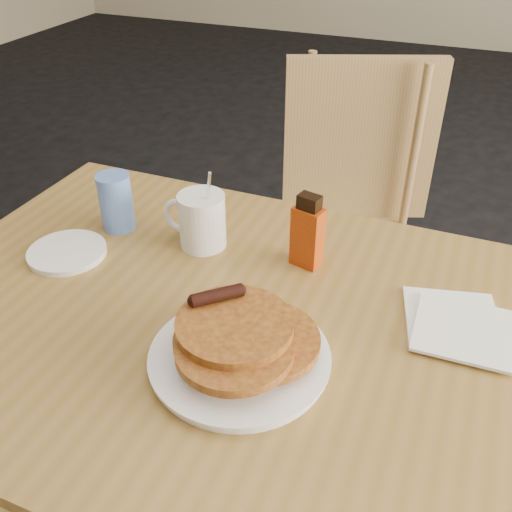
{
  "coord_description": "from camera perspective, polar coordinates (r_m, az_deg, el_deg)",
  "views": [
    {
      "loc": [
        0.3,
        -0.75,
        1.38
      ],
      "look_at": [
        -0.02,
        0.03,
        0.81
      ],
      "focal_mm": 40.0,
      "sensor_mm": 36.0,
      "label": 1
    }
  ],
  "objects": [
    {
      "name": "pancake_plate",
      "position": [
        0.88,
        -1.64,
        -9.14
      ],
      "size": [
        0.28,
        0.28,
        0.1
      ],
      "rotation": [
        0.0,
        0.0,
        0.31
      ],
      "color": "white",
      "rests_on": "main_table"
    },
    {
      "name": "blue_tumbler",
      "position": [
        1.22,
        -13.82,
        5.26
      ],
      "size": [
        0.07,
        0.07,
        0.12
      ],
      "primitive_type": "cylinder",
      "rotation": [
        0.0,
        0.0,
        -0.09
      ],
      "color": "#587DCF",
      "rests_on": "main_table"
    },
    {
      "name": "napkin_stack",
      "position": [
        1.01,
        19.51,
        -6.48
      ],
      "size": [
        0.19,
        0.2,
        0.01
      ],
      "rotation": [
        0.0,
        0.0,
        0.23
      ],
      "color": "white",
      "rests_on": "main_table"
    },
    {
      "name": "coffee_mug",
      "position": [
        1.13,
        -5.56,
        3.66
      ],
      "size": [
        0.13,
        0.09,
        0.18
      ],
      "rotation": [
        0.0,
        0.0,
        0.26
      ],
      "color": "white",
      "rests_on": "main_table"
    },
    {
      "name": "syrup_bottle",
      "position": [
        1.07,
        5.18,
        2.27
      ],
      "size": [
        0.06,
        0.05,
        0.15
      ],
      "rotation": [
        0.0,
        0.0,
        -0.24
      ],
      "color": "maroon",
      "rests_on": "main_table"
    },
    {
      "name": "chair_main_far",
      "position": [
        1.68,
        9.03,
        5.25
      ],
      "size": [
        0.56,
        0.58,
        0.97
      ],
      "rotation": [
        0.0,
        0.0,
        0.36
      ],
      "color": "#A0854B",
      "rests_on": "floor"
    },
    {
      "name": "side_saucer",
      "position": [
        1.18,
        -18.37,
        0.37
      ],
      "size": [
        0.19,
        0.19,
        0.01
      ],
      "primitive_type": "cylinder",
      "rotation": [
        0.0,
        0.0,
        -0.32
      ],
      "color": "white",
      "rests_on": "main_table"
    },
    {
      "name": "main_table",
      "position": [
        1.0,
        -0.92,
        -8.18
      ],
      "size": [
        1.3,
        0.88,
        0.75
      ],
      "rotation": [
        0.0,
        0.0,
        -0.01
      ],
      "color": "olive",
      "rests_on": "floor"
    }
  ]
}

